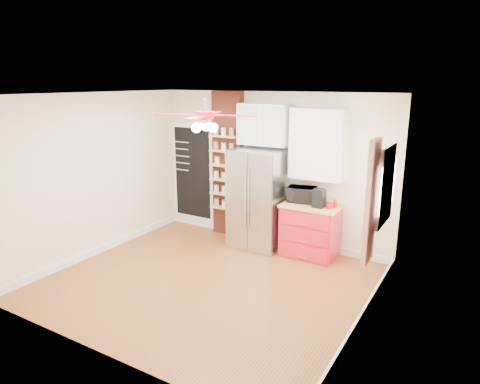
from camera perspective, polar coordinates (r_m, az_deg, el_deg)
The scene contains 21 objects.
floor at distance 6.47m, azimuth -4.24°, elevation -11.83°, with size 4.50×4.50×0.00m, color #974E26.
ceiling at distance 5.79m, azimuth -4.75°, elevation 12.84°, with size 4.50×4.50×0.00m, color white.
wall_back at distance 7.67m, azimuth 4.10°, elevation 3.11°, with size 4.50×0.02×2.70m, color beige.
wall_front at distance 4.57m, azimuth -19.03°, elevation -5.69°, with size 4.50×0.02×2.70m, color beige.
wall_left at distance 7.48m, azimuth -18.78°, elevation 2.07°, with size 0.02×4.00×2.70m, color beige.
wall_right at distance 5.09m, azimuth 16.81°, elevation -3.46°, with size 0.02×4.00×2.70m, color beige.
chalkboard at distance 8.57m, azimuth -6.27°, elevation 2.57°, with size 0.95×0.05×1.95m.
brick_pillar at distance 8.01m, azimuth -1.61°, elevation 3.64°, with size 0.60×0.16×2.70m, color brown.
fridge at distance 7.48m, azimuth 2.43°, elevation -0.90°, with size 0.90×0.70×1.75m, color silver.
upper_glass_cabinet at distance 7.42m, azimuth 3.26°, elevation 8.99°, with size 0.90×0.35×0.70m, color white.
red_cabinet at distance 7.27m, azimuth 9.36°, elevation -5.05°, with size 0.94×0.64×0.90m.
upper_shelf_unit at distance 7.08m, azimuth 10.34°, elevation 6.27°, with size 0.90×0.30×1.15m, color white.
window at distance 5.89m, azimuth 18.92°, elevation 0.82°, with size 0.04×0.75×1.05m, color white.
curtain at distance 5.41m, azimuth 17.08°, elevation -1.33°, with size 0.06×0.40×1.55m, color #B62918.
ceiling_fan at distance 5.81m, azimuth -4.69°, elevation 10.12°, with size 1.40×1.40×0.44m.
toaster_oven at distance 7.23m, azimuth 8.26°, elevation -0.32°, with size 0.47×0.32×0.26m, color black.
coffee_maker at distance 6.97m, azimuth 10.48°, elevation -0.82°, with size 0.17×0.19×0.30m, color black.
canister_left at distance 6.94m, azimuth 11.88°, elevation -1.69°, with size 0.11×0.11×0.13m, color #AF091A.
canister_right at distance 7.04m, azimuth 12.48°, elevation -1.47°, with size 0.09×0.09×0.13m, color red.
pantry_jar_oats at distance 7.99m, azimuth -3.06°, elevation 4.24°, with size 0.09×0.09×0.13m, color beige.
pantry_jar_beans at distance 7.79m, azimuth -1.26°, elevation 3.97°, with size 0.08×0.08×0.13m, color brown.
Camera 1 is at (3.34, -4.73, 2.88)m, focal length 32.00 mm.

